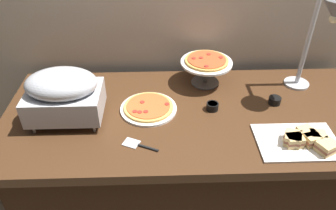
% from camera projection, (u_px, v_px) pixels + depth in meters
% --- Properties ---
extents(ground_plane, '(8.00, 8.00, 0.00)m').
position_uv_depth(ground_plane, '(185.00, 205.00, 2.12)').
color(ground_plane, brown).
extents(buffet_table, '(1.90, 0.84, 0.76)m').
position_uv_depth(buffet_table, '(187.00, 164.00, 1.89)').
color(buffet_table, '#422816').
rests_on(buffet_table, ground_plane).
extents(chafing_dish, '(0.35, 0.25, 0.27)m').
position_uv_depth(chafing_dish, '(63.00, 93.00, 1.54)').
color(chafing_dish, '#B7BABF').
rests_on(chafing_dish, buffet_table).
extents(heat_lamp, '(0.15, 0.33, 0.57)m').
position_uv_depth(heat_lamp, '(329.00, 20.00, 1.51)').
color(heat_lamp, '#B7BABF').
rests_on(heat_lamp, buffet_table).
extents(pizza_plate_front, '(0.29, 0.29, 0.03)m').
position_uv_depth(pizza_plate_front, '(148.00, 108.00, 1.68)').
color(pizza_plate_front, white).
rests_on(pizza_plate_front, buffet_table).
extents(pizza_plate_center, '(0.29, 0.29, 0.16)m').
position_uv_depth(pizza_plate_center, '(206.00, 64.00, 1.83)').
color(pizza_plate_center, '#595B60').
rests_on(pizza_plate_center, buffet_table).
extents(sandwich_platter, '(0.37, 0.25, 0.06)m').
position_uv_depth(sandwich_platter, '(304.00, 140.00, 1.46)').
color(sandwich_platter, white).
rests_on(sandwich_platter, buffet_table).
extents(sauce_cup_near, '(0.06, 0.06, 0.04)m').
position_uv_depth(sauce_cup_near, '(212.00, 106.00, 1.68)').
color(sauce_cup_near, black).
rests_on(sauce_cup_near, buffet_table).
extents(sauce_cup_far, '(0.06, 0.06, 0.04)m').
position_uv_depth(sauce_cup_far, '(275.00, 100.00, 1.72)').
color(sauce_cup_far, black).
rests_on(sauce_cup_far, buffet_table).
extents(serving_spatula, '(0.17, 0.10, 0.01)m').
position_uv_depth(serving_spatula, '(139.00, 145.00, 1.47)').
color(serving_spatula, '#B7BABF').
rests_on(serving_spatula, buffet_table).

